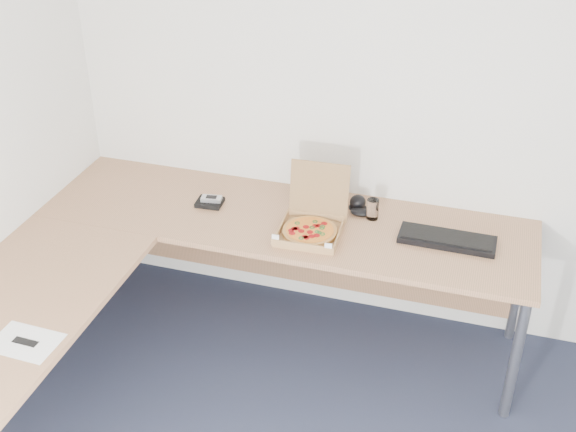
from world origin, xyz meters
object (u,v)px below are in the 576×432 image
(keyboard, at_px, (447,240))
(wallet, at_px, (210,202))
(desk, at_px, (194,258))
(pizza_box, at_px, (311,227))
(drinking_glass, at_px, (373,209))

(keyboard, bearing_deg, wallet, -179.31)
(desk, distance_m, pizza_box, 0.59)
(drinking_glass, height_order, keyboard, drinking_glass)
(wallet, bearing_deg, drinking_glass, 3.41)
(desk, distance_m, wallet, 0.45)
(keyboard, height_order, wallet, keyboard)
(desk, relative_size, wallet, 18.64)
(keyboard, distance_m, wallet, 1.23)
(pizza_box, height_order, drinking_glass, pizza_box)
(keyboard, bearing_deg, pizza_box, -169.22)
(pizza_box, xyz_separation_m, keyboard, (0.65, 0.11, -0.02))
(desk, relative_size, keyboard, 5.41)
(drinking_glass, distance_m, wallet, 0.85)
(desk, bearing_deg, keyboard, 21.11)
(pizza_box, distance_m, keyboard, 0.66)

